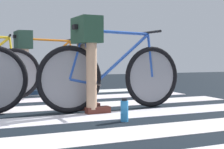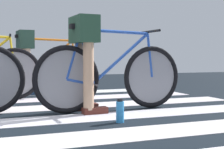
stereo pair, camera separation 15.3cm
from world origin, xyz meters
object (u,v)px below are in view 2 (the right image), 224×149
object	(u,v)px
bicycle_4_of_4	(45,70)
water_bottle	(120,111)
cyclist_1_of_4	(84,50)
cyclist_4_of_4	(25,53)
bicycle_1_of_4	(111,76)

from	to	relation	value
bicycle_4_of_4	water_bottle	bearing A→B (deg)	-88.44
cyclist_1_of_4	bicycle_4_of_4	bearing A→B (deg)	89.81
water_bottle	cyclist_1_of_4	bearing A→B (deg)	103.34
cyclist_4_of_4	water_bottle	distance (m)	2.68
cyclist_1_of_4	cyclist_4_of_4	bearing A→B (deg)	98.85
bicycle_1_of_4	cyclist_4_of_4	size ratio (longest dim) A/B	1.74
bicycle_1_of_4	cyclist_1_of_4	bearing A→B (deg)	-180.00
cyclist_4_of_4	water_bottle	size ratio (longest dim) A/B	4.62
cyclist_1_of_4	cyclist_4_of_4	distance (m)	1.98
bicycle_1_of_4	water_bottle	world-z (taller)	bicycle_1_of_4
cyclist_1_of_4	water_bottle	world-z (taller)	cyclist_1_of_4
cyclist_1_of_4	cyclist_4_of_4	size ratio (longest dim) A/B	1.02
bicycle_1_of_4	bicycle_4_of_4	size ratio (longest dim) A/B	1.00
cyclist_1_of_4	water_bottle	size ratio (longest dim) A/B	4.72
bicycle_4_of_4	cyclist_4_of_4	bearing A→B (deg)	-180.00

